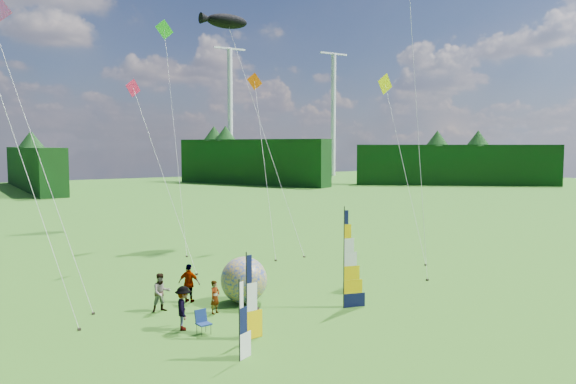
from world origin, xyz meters
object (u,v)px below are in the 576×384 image
kite_whale (262,116)px  bol_inflatable (244,280)px  spectator_a (215,297)px  side_banner_far (239,322)px  camp_chair (204,322)px  spectator_c (183,308)px  spectator_d (189,283)px  side_banner_left (247,298)px  spectator_b (161,292)px  feather_banner_main (344,260)px

kite_whale → bol_inflatable: bearing=-129.4°
spectator_a → side_banner_far: bearing=-133.3°
camp_chair → spectator_c: bearing=110.9°
camp_chair → kite_whale: bearing=48.1°
spectator_d → kite_whale: bearing=-85.7°
side_banner_left → spectator_b: (-1.50, 5.48, -0.80)m
spectator_a → kite_whale: kite_whale is taller
feather_banner_main → side_banner_left: 6.11m
spectator_c → bol_inflatable: bearing=-41.2°
bol_inflatable → spectator_a: size_ratio=1.49×
spectator_b → kite_whale: (12.53, 12.61, 8.95)m
spectator_a → spectator_c: 2.46m
side_banner_far → spectator_a: (1.68, 5.63, -0.67)m
side_banner_far → spectator_c: side_banner_far is taller
feather_banner_main → side_banner_left: bearing=-151.5°
bol_inflatable → spectator_b: bearing=168.8°
side_banner_left → spectator_a: side_banner_left is taller
bol_inflatable → spectator_d: bol_inflatable is taller
bol_inflatable → camp_chair: bearing=-138.1°
side_banner_far → spectator_a: bearing=48.5°
bol_inflatable → kite_whale: (8.66, 13.38, 8.71)m
side_banner_left → spectator_d: 6.26m
spectator_b → spectator_a: bearing=-39.4°
bol_inflatable → kite_whale: 18.16m
feather_banner_main → bol_inflatable: (-3.53, 3.29, -1.18)m
spectator_a → spectator_c: spectator_c is taller
spectator_c → spectator_b: bearing=18.1°
side_banner_far → spectator_c: (-0.37, 4.29, -0.51)m
side_banner_far → side_banner_left: bearing=30.2°
feather_banner_main → side_banner_left: (-5.90, -1.43, -0.62)m
spectator_a → camp_chair: (-1.57, -2.30, -0.27)m
bol_inflatable → spectator_a: (-1.92, -0.84, -0.37)m
spectator_a → spectator_d: (-0.28, 2.33, 0.18)m
spectator_d → feather_banner_main: bearing=-173.1°
spectator_c → kite_whale: size_ratio=0.09×
feather_banner_main → side_banner_far: 7.86m
side_banner_left → spectator_b: side_banner_left is taller
feather_banner_main → spectator_c: 7.71m
bol_inflatable → spectator_d: (-2.21, 1.50, -0.19)m
bol_inflatable → camp_chair: bol_inflatable is taller
spectator_b → spectator_c: bearing=-92.0°
spectator_c → camp_chair: bearing=-133.4°
side_banner_far → spectator_c: bearing=70.1°
bol_inflatable → spectator_c: bol_inflatable is taller
side_banner_far → spectator_d: size_ratio=1.51×
bol_inflatable → spectator_a: bol_inflatable is taller
side_banner_left → kite_whale: (11.03, 18.09, 8.15)m
spectator_b → side_banner_left: bearing=-74.7°
side_banner_far → camp_chair: (0.10, 3.34, -0.93)m
side_banner_left → spectator_b: bearing=99.6°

